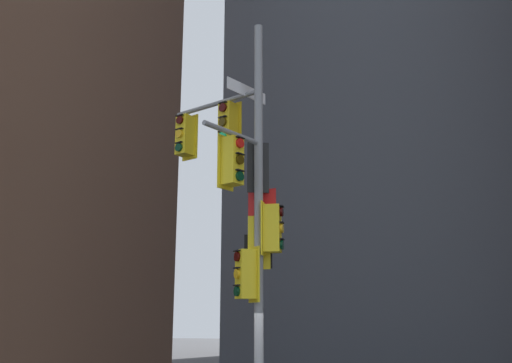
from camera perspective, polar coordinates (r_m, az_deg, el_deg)
The scene contains 1 object.
signal_pole_assembly at distance 12.26m, azimuth -1.28°, elevation -1.44°, with size 2.92×2.69×8.99m.
Camera 1 is at (3.34, -11.31, 2.37)m, focal length 39.44 mm.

